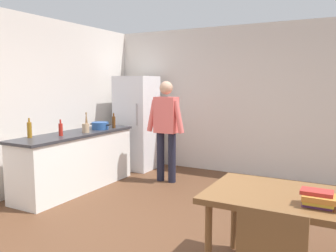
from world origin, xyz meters
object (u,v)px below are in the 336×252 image
(utensil_jar, at_px, (86,128))
(book_stack, at_px, (319,199))
(bottle_beer_brown, at_px, (114,122))
(person, at_px, (166,125))
(bottle_oil_amber, at_px, (29,130))
(refrigerator, at_px, (137,123))
(dining_table, at_px, (293,204))
(bottle_sauce_red, at_px, (61,129))
(cooking_pot, at_px, (100,126))

(utensil_jar, relative_size, book_stack, 1.14)
(bottle_beer_brown, relative_size, book_stack, 0.93)
(bottle_beer_brown, bearing_deg, utensil_jar, -93.15)
(person, relative_size, bottle_beer_brown, 6.54)
(utensil_jar, bearing_deg, bottle_oil_amber, -115.09)
(person, distance_m, book_stack, 3.47)
(bottle_beer_brown, bearing_deg, bottle_oil_amber, -105.41)
(refrigerator, xyz_separation_m, dining_table, (3.30, -2.70, -0.23))
(bottle_sauce_red, bearing_deg, person, 53.70)
(bottle_oil_amber, bearing_deg, cooking_pot, 76.12)
(utensil_jar, bearing_deg, bottle_beer_brown, 86.85)
(refrigerator, height_order, dining_table, refrigerator)
(bottle_beer_brown, bearing_deg, refrigerator, 95.60)
(cooking_pot, relative_size, bottle_beer_brown, 1.54)
(dining_table, bearing_deg, bottle_sauce_red, 167.10)
(person, bearing_deg, refrigerator, 149.77)
(cooking_pot, bearing_deg, bottle_sauce_red, -93.01)
(cooking_pot, distance_m, utensil_jar, 0.43)
(refrigerator, xyz_separation_m, person, (0.95, -0.55, 0.08))
(refrigerator, relative_size, utensil_jar, 5.62)
(person, distance_m, bottle_sauce_red, 1.71)
(dining_table, bearing_deg, bottle_beer_brown, 150.07)
(person, height_order, dining_table, person)
(bottle_oil_amber, relative_size, book_stack, 1.00)
(refrigerator, xyz_separation_m, utensil_jar, (0.05, -1.51, 0.08))
(cooking_pot, height_order, bottle_oil_amber, bottle_oil_amber)
(book_stack, bearing_deg, refrigerator, 140.59)
(book_stack, bearing_deg, bottle_sauce_red, 165.04)
(person, height_order, bottle_beer_brown, person)
(bottle_sauce_red, bearing_deg, dining_table, -12.90)
(bottle_beer_brown, bearing_deg, book_stack, -30.72)
(utensil_jar, bearing_deg, cooking_pot, 98.50)
(utensil_jar, height_order, bottle_oil_amber, utensil_jar)
(utensil_jar, xyz_separation_m, book_stack, (3.46, -1.37, -0.17))
(utensil_jar, bearing_deg, bottle_sauce_red, -104.50)
(refrigerator, bearing_deg, book_stack, -39.41)
(refrigerator, distance_m, bottle_sauce_red, 1.93)
(refrigerator, distance_m, bottle_oil_amber, 2.30)
(dining_table, height_order, bottle_sauce_red, bottle_sauce_red)
(refrigerator, xyz_separation_m, book_stack, (3.51, -2.88, -0.09))
(utensil_jar, height_order, book_stack, utensil_jar)
(person, xyz_separation_m, bottle_oil_amber, (-1.26, -1.72, 0.04))
(dining_table, bearing_deg, bottle_oil_amber, 173.29)
(dining_table, bearing_deg, cooking_pot, 154.08)
(cooking_pot, bearing_deg, book_stack, -26.99)
(person, distance_m, bottle_oil_amber, 2.13)
(bottle_sauce_red, relative_size, book_stack, 0.86)
(refrigerator, xyz_separation_m, bottle_beer_brown, (0.08, -0.85, 0.11))
(dining_table, distance_m, bottle_sauce_red, 3.46)
(utensil_jar, xyz_separation_m, bottle_beer_brown, (0.04, 0.67, 0.03))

